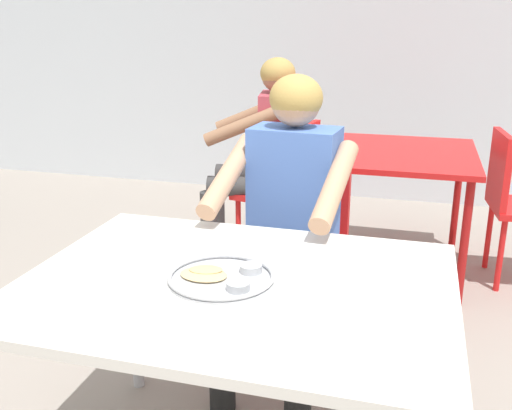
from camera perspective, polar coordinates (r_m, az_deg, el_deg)
table_foreground at (r=1.71m, az=-1.92°, el=-9.33°), size 1.23×0.92×0.72m
thali_tray at (r=1.69m, az=-3.29°, el=-6.94°), size 0.31×0.31×0.03m
chair_foreground at (r=2.55m, az=4.34°, el=-4.19°), size 0.42×0.44×0.83m
diner_foreground at (r=2.27m, az=3.06°, el=-0.21°), size 0.52×0.58×1.24m
table_background_red at (r=3.45m, az=13.44°, el=3.90°), size 0.88×0.96×0.72m
chair_red_left at (r=3.49m, az=3.06°, el=2.12°), size 0.48×0.48×0.86m
patron_background at (r=3.53m, az=0.61°, el=6.17°), size 0.60×0.56×1.23m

